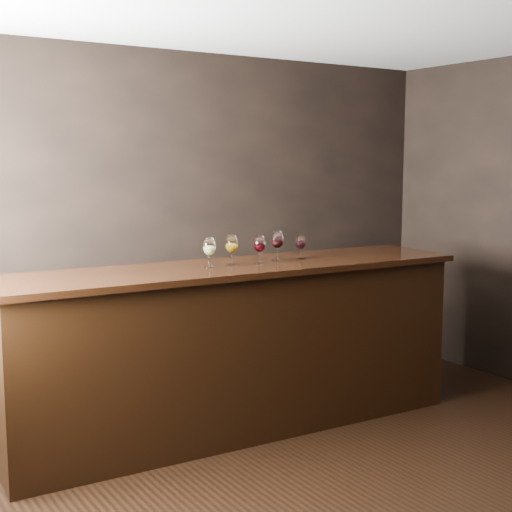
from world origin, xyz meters
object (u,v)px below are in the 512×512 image
back_bar_shelf (191,338)px  glass_red_c (301,243)px  bar_counter (235,351)px  glass_white (209,247)px  glass_red_a (259,245)px  glass_red_b (277,240)px  glass_amber (232,245)px

back_bar_shelf → glass_red_c: size_ratio=15.14×
bar_counter → glass_white: size_ratio=16.15×
glass_red_a → glass_red_b: glass_red_b is taller
bar_counter → glass_red_a: bearing=-3.8°
glass_white → glass_red_a: bearing=-4.2°
glass_red_c → glass_red_a: bearing=-176.6°
glass_white → glass_red_b: size_ratio=0.93×
back_bar_shelf → glass_white: glass_white is taller
back_bar_shelf → glass_amber: glass_amber is taller
glass_red_a → glass_red_c: (0.38, 0.02, -0.01)m
glass_white → glass_red_a: (0.39, -0.03, -0.00)m
glass_white → glass_amber: (0.18, 0.01, 0.00)m
glass_amber → glass_red_a: glass_amber is taller
glass_amber → glass_red_c: glass_amber is taller
back_bar_shelf → bar_counter: bearing=-94.8°
glass_amber → glass_red_b: bearing=2.5°
back_bar_shelf → glass_amber: 1.17m
glass_red_a → glass_red_b: size_ratio=0.91×
glass_white → glass_red_b: 0.58m
glass_red_a → glass_red_c: size_ratio=1.12×
back_bar_shelf → glass_red_c: 1.27m
glass_red_a → glass_white: bearing=175.8°
back_bar_shelf → glass_red_a: bearing=-81.8°
bar_counter → glass_amber: 0.76m
glass_amber → glass_red_a: 0.21m
glass_white → glass_amber: bearing=2.5°
bar_counter → glass_red_b: (0.38, 0.03, 0.77)m
glass_amber → back_bar_shelf: bearing=83.7°
back_bar_shelf → glass_red_b: 1.20m
bar_counter → glass_red_c: (0.57, -0.00, 0.74)m
glass_red_b → glass_red_c: glass_red_b is taller
bar_counter → glass_red_a: glass_red_a is taller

